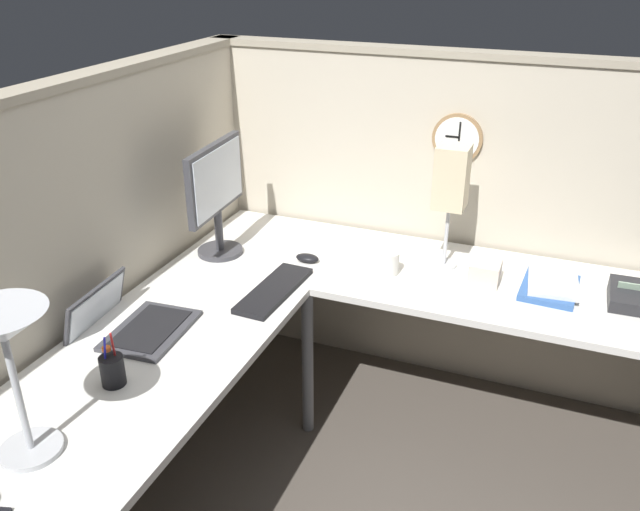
% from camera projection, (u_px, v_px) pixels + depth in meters
% --- Properties ---
extents(ground_plane, '(6.80, 6.80, 0.00)m').
position_uv_depth(ground_plane, '(329.00, 461.00, 2.80)').
color(ground_plane, '#4C443D').
extents(cubicle_wall_back, '(2.57, 0.12, 1.58)m').
position_uv_depth(cubicle_wall_back, '(75.00, 300.00, 2.44)').
color(cubicle_wall_back, '#B7AD99').
rests_on(cubicle_wall_back, ground).
extents(cubicle_wall_right, '(0.12, 2.37, 1.58)m').
position_uv_depth(cubicle_wall_right, '(448.00, 223.00, 3.09)').
color(cubicle_wall_right, '#B7AD99').
rests_on(cubicle_wall_right, ground).
extents(desk, '(2.35, 2.15, 0.73)m').
position_uv_depth(desk, '(327.00, 357.00, 2.39)').
color(desk, silver).
rests_on(desk, ground).
extents(monitor, '(0.46, 0.20, 0.50)m').
position_uv_depth(monitor, '(216.00, 191.00, 2.82)').
color(monitor, '#38383D').
rests_on(monitor, desk).
extents(laptop, '(0.37, 0.40, 0.22)m').
position_uv_depth(laptop, '(127.00, 322.00, 2.37)').
color(laptop, '#38383D').
rests_on(laptop, desk).
extents(keyboard, '(0.44, 0.16, 0.02)m').
position_uv_depth(keyboard, '(274.00, 290.00, 2.62)').
color(keyboard, black).
rests_on(keyboard, desk).
extents(computer_mouse, '(0.06, 0.10, 0.03)m').
position_uv_depth(computer_mouse, '(307.00, 258.00, 2.86)').
color(computer_mouse, black).
rests_on(computer_mouse, desk).
extents(desk_lamp_dome, '(0.24, 0.24, 0.44)m').
position_uv_depth(desk_lamp_dome, '(4.00, 340.00, 1.65)').
color(desk_lamp_dome, '#B7BABF').
rests_on(desk_lamp_dome, desk).
extents(pen_cup, '(0.08, 0.08, 0.18)m').
position_uv_depth(pen_cup, '(112.00, 370.00, 2.06)').
color(pen_cup, black).
rests_on(pen_cup, desk).
extents(office_phone, '(0.20, 0.21, 0.11)m').
position_uv_depth(office_phone, '(639.00, 298.00, 2.50)').
color(office_phone, '#232326').
rests_on(office_phone, desk).
extents(book_stack, '(0.30, 0.23, 0.04)m').
position_uv_depth(book_stack, '(551.00, 285.00, 2.63)').
color(book_stack, '#335999').
rests_on(book_stack, desk).
extents(desk_lamp_paper, '(0.13, 0.13, 0.53)m').
position_uv_depth(desk_lamp_paper, '(451.00, 181.00, 2.67)').
color(desk_lamp_paper, '#B7BABF').
rests_on(desk_lamp_paper, desk).
extents(coffee_mug, '(0.08, 0.08, 0.10)m').
position_uv_depth(coffee_mug, '(389.00, 263.00, 2.75)').
color(coffee_mug, silver).
rests_on(coffee_mug, desk).
extents(tissue_box, '(0.12, 0.12, 0.09)m').
position_uv_depth(tissue_box, '(485.00, 273.00, 2.68)').
color(tissue_box, beige).
rests_on(tissue_box, desk).
extents(wall_clock, '(0.04, 0.22, 0.22)m').
position_uv_depth(wall_clock, '(457.00, 138.00, 2.86)').
color(wall_clock, olive).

